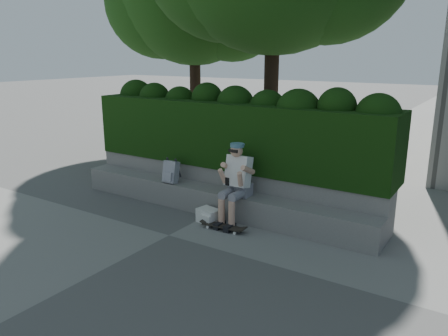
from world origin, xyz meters
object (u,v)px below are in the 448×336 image
Objects in this scene: person at (236,180)px; backpack_ground at (208,216)px; backpack_plaid at (171,172)px; skateboard at (223,226)px.

person is 3.71× the size of backpack_ground.
backpack_plaid reaches higher than backpack_ground.
skateboard is 0.43m from backpack_ground.
backpack_plaid is at bearing 173.43° from backpack_ground.
backpack_plaid is at bearing 157.82° from skateboard.
backpack_ground is (-0.40, -0.26, -0.63)m from person.
backpack_ground is at bearing 155.59° from skateboard.
backpack_ground is (1.10, -0.34, -0.54)m from backpack_plaid.
person is 1.89× the size of skateboard.
person reaches higher than backpack_plaid.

